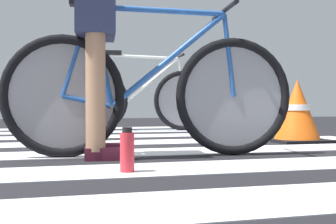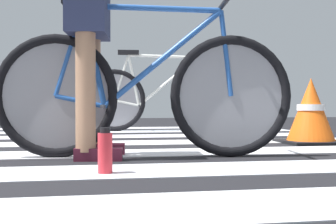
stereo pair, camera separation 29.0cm
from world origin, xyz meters
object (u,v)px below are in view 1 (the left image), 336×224
bicycle_1_of_2 (150,92)px  traffic_cone (297,112)px  cyclist_1_of_2 (97,49)px  water_bottle (127,151)px  bicycle_2_of_2 (141,98)px

bicycle_1_of_2 → traffic_cone: size_ratio=3.33×
bicycle_1_of_2 → cyclist_1_of_2: size_ratio=1.76×
bicycle_1_of_2 → traffic_cone: bearing=34.0°
bicycle_1_of_2 → traffic_cone: (1.43, 0.73, -0.14)m
bicycle_1_of_2 → water_bottle: bicycle_1_of_2 is taller
bicycle_2_of_2 → water_bottle: bicycle_2_of_2 is taller
cyclist_1_of_2 → bicycle_2_of_2: size_ratio=0.56×
bicycle_1_of_2 → cyclist_1_of_2: (-0.31, 0.04, 0.25)m
bicycle_1_of_2 → bicycle_2_of_2: (0.48, 2.56, 0.00)m
bicycle_1_of_2 → traffic_cone: 1.61m
cyclist_1_of_2 → water_bottle: cyclist_1_of_2 is taller
water_bottle → traffic_cone: traffic_cone is taller
bicycle_1_of_2 → bicycle_2_of_2: 2.60m
cyclist_1_of_2 → bicycle_2_of_2: 2.65m
cyclist_1_of_2 → bicycle_2_of_2: (0.79, 2.52, -0.25)m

